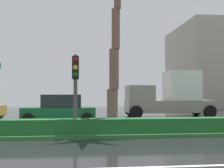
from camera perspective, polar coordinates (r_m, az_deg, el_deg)
ground_plane at (r=13.93m, az=-19.36°, el=-9.56°), size 90.00×42.00×0.10m
median_strip at (r=12.95m, az=-20.40°, el=-9.59°), size 85.50×4.00×0.15m
median_hedge at (r=11.56m, az=-22.15°, el=-8.65°), size 76.50×0.70×0.60m
traffic_signal_median_right at (r=11.09m, az=-7.92°, el=1.08°), size 0.28×0.43×3.28m
car_in_traffic_third at (r=16.25m, az=-11.14°, el=-5.40°), size 4.30×2.02×1.72m
box_truck_lead at (r=20.39m, az=12.28°, el=-2.63°), size 6.40×2.64×3.46m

